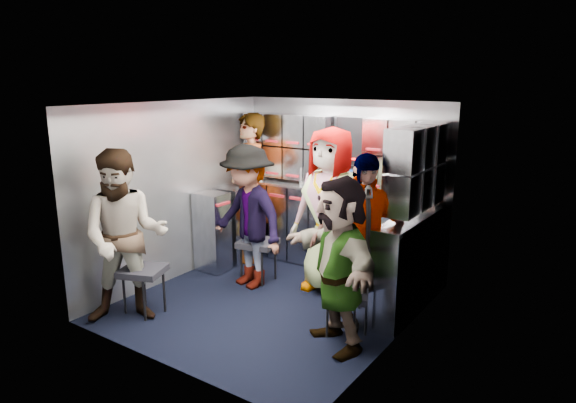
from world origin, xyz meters
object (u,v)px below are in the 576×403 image
Objects in this scene: attendant_arc_c at (330,210)px; attendant_arc_e at (339,263)px; attendant_arc_d at (361,241)px; jump_seat_mid_right at (368,278)px; jump_seat_near_left at (143,273)px; attendant_standing at (250,188)px; jump_seat_mid_left at (258,245)px; attendant_arc_b at (248,217)px; attendant_arc_a at (125,237)px; jump_seat_center at (337,255)px; jump_seat_near_right at (347,297)px.

attendant_arc_c reaches higher than attendant_arc_e.
attendant_arc_c is 1.09× the size of attendant_arc_d.
attendant_arc_d is (0.00, -0.18, 0.43)m from jump_seat_mid_right.
attendant_standing is at bearing 93.29° from jump_seat_near_left.
jump_seat_near_left is 2.05m from attendant_arc_e.
attendant_arc_b is (0.00, -0.18, 0.38)m from jump_seat_mid_left.
attendant_arc_a is at bearing -90.00° from jump_seat_near_left.
attendant_arc_b is at bearing -178.91° from jump_seat_mid_right.
jump_seat_center is 0.90m from jump_seat_mid_right.
jump_seat_mid_left is 0.30× the size of attendant_arc_b.
jump_seat_mid_left reaches higher than jump_seat_center.
attendant_arc_b is 1.05× the size of attendant_arc_e.
attendant_standing reaches higher than attendant_arc_d.
attendant_arc_c reaches higher than jump_seat_mid_right.
attendant_arc_e reaches higher than jump_seat_center.
attendant_arc_b is 0.97× the size of attendant_arc_d.
jump_seat_near_left is 1.33× the size of jump_seat_center.
attendant_arc_a is at bearing -122.31° from jump_seat_center.
attendant_arc_b is at bearing 163.47° from jump_seat_near_right.
attendant_standing is 2.21m from attendant_arc_d.
attendant_arc_c is at bearing -90.00° from jump_seat_center.
attendant_arc_d is 0.48m from attendant_arc_e.
attendant_arc_a is at bearing 168.97° from attendant_arc_d.
attendant_arc_a is 0.93× the size of attendant_arc_c.
attendant_arc_c is 0.90m from attendant_arc_d.
attendant_arc_c is (-0.70, 0.88, 0.53)m from jump_seat_near_right.
attendant_arc_e is at bearing -88.12° from jump_seat_mid_right.
jump_seat_near_left is 2.27m from jump_seat_mid_right.
jump_seat_mid_right is 1.55m from attendant_arc_b.
attendant_arc_a is (0.11, -2.06, -0.11)m from attendant_standing.
jump_seat_near_left is at bearing 164.95° from attendant_arc_d.
attendant_arc_a is 2.18m from attendant_arc_c.
jump_seat_center is at bearing 88.65° from attendant_arc_d.
jump_seat_near_left is 0.31× the size of attendant_arc_d.
attendant_arc_e is at bearing -10.01° from attendant_arc_b.
jump_seat_mid_left is at bearing -161.08° from attendant_arc_c.
attendant_standing reaches higher than attendant_arc_a.
jump_seat_near_right is (1.52, -0.63, -0.04)m from jump_seat_mid_left.
attendant_arc_a is (-1.92, -1.38, 0.44)m from jump_seat_mid_right.
jump_seat_near_right is 0.42m from attendant_arc_e.
attendant_arc_b is at bearing -143.13° from jump_seat_center.
attendant_arc_c is (0.82, 0.43, 0.10)m from attendant_arc_b.
attendant_arc_a is 1.01× the size of attendant_arc_d.
attendant_arc_c is at bearing 17.18° from jump_seat_mid_left.
jump_seat_mid_left is 0.26× the size of attendant_standing.
attendant_standing reaches higher than jump_seat_center.
jump_seat_near_right is 0.28× the size of attendant_arc_a.
jump_seat_center is at bearing 123.42° from jump_seat_near_right.
attendant_arc_b is (-0.82, -0.61, 0.47)m from jump_seat_center.
attendant_standing reaches higher than jump_seat_near_right.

